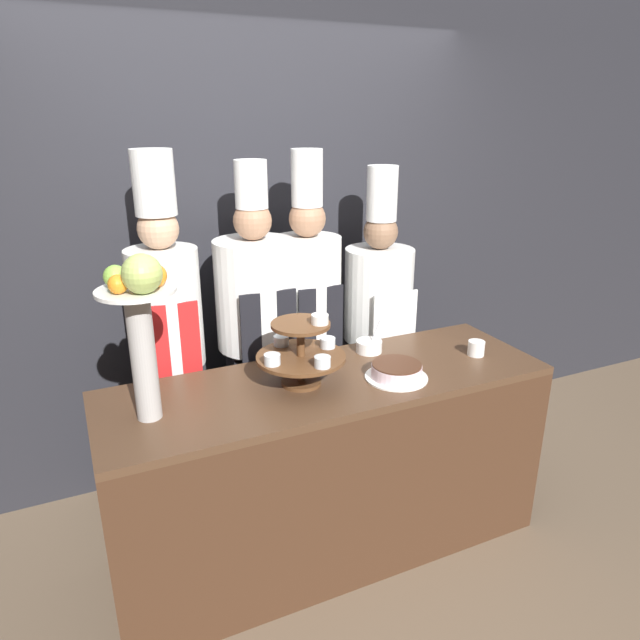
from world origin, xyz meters
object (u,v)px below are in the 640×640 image
Objects in this scene: cake_round at (397,371)px; chef_center_right at (308,316)px; chef_center_left at (257,327)px; serving_bowl_far at (369,346)px; fruit_pedestal at (140,313)px; chef_right at (378,317)px; tiered_stand at (302,351)px; cup_white at (476,348)px; chef_left at (168,331)px.

cake_round is 0.15× the size of chef_center_right.
serving_bowl_far is at bearing -39.37° from chef_center_left.
fruit_pedestal is 0.38× the size of chef_right.
cake_round is at bearing -113.71° from chef_right.
tiered_stand is at bearing -141.45° from chef_right.
cake_round is 0.50m from cup_white.
chef_center_right is at bearing 63.99° from tiered_stand.
chef_center_right is at bearing -0.01° from chef_left.
fruit_pedestal is 0.37× the size of chef_center_left.
chef_left is 1.19m from chef_right.
serving_bowl_far is 0.99m from chef_left.
serving_bowl_far is (-0.46, 0.26, -0.01)m from cup_white.
chef_center_right is (0.93, 0.61, -0.35)m from fruit_pedestal.
chef_center_left reaches higher than cup_white.
serving_bowl_far is (0.04, 0.32, -0.00)m from cake_round.
chef_left reaches higher than cake_round.
cup_white is 0.04× the size of chef_center_right.
cake_round is 3.47× the size of cup_white.
fruit_pedestal is 2.36× the size of cake_round.
chef_right is (0.44, 0.00, -0.07)m from chef_center_right.
chef_right reaches higher than cup_white.
cake_round is 0.16× the size of chef_right.
chef_center_left reaches higher than tiered_stand.
tiered_stand is 0.71m from fruit_pedestal.
fruit_pedestal is 4.17× the size of serving_bowl_far.
cup_white is 1.52m from chef_left.
chef_center_left is 0.29m from chef_center_right.
chef_right reaches higher than serving_bowl_far.
serving_bowl_far is 0.09× the size of chef_center_left.
chef_center_right is (-0.17, 0.38, 0.06)m from serving_bowl_far.
tiered_stand is 0.21× the size of chef_center_left.
serving_bowl_far is 0.60m from chef_center_left.
serving_bowl_far is at bearing 83.40° from cake_round.
fruit_pedestal is at bearing -146.96° from chef_center_right.
chef_right is (0.31, 0.70, -0.01)m from cake_round.
chef_left is at bearing 157.53° from serving_bowl_far.
cake_round is at bearing -38.39° from chef_left.
tiered_stand is 0.58m from chef_center_left.
chef_center_left is at bearing -180.00° from chef_center_right.
chef_center_left is (-0.92, 0.63, 0.04)m from cup_white.
cake_round is 0.76m from chef_right.
cake_round is at bearing -58.62° from chef_center_left.
chef_left reaches higher than tiered_stand.
cup_white reaches higher than cake_round.
chef_center_right is at bearing 100.71° from cake_round.
chef_left is (-1.37, 0.63, 0.09)m from cup_white.
chef_left reaches higher than chef_center_left.
chef_center_right is at bearing -180.00° from chef_right.
fruit_pedestal is (-0.65, -0.04, 0.28)m from tiered_stand.
chef_center_left is at bearing 91.48° from tiered_stand.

